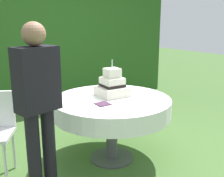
# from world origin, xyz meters

# --- Properties ---
(ground_plane) EXTENTS (20.00, 20.00, 0.00)m
(ground_plane) POSITION_xyz_m (0.00, 0.00, 0.00)
(ground_plane) COLOR #476B33
(foliage_hedge) EXTENTS (5.51, 0.42, 2.82)m
(foliage_hedge) POSITION_xyz_m (0.00, 2.51, 1.41)
(foliage_hedge) COLOR #28561E
(foliage_hedge) RESTS_ON ground_plane
(cake_table) EXTENTS (1.34, 1.34, 0.75)m
(cake_table) POSITION_xyz_m (0.00, 0.00, 0.64)
(cake_table) COLOR #4C4C51
(cake_table) RESTS_ON ground_plane
(wedding_cake) EXTENTS (0.33, 0.33, 0.42)m
(wedding_cake) POSITION_xyz_m (0.06, 0.09, 0.87)
(wedding_cake) COLOR silver
(wedding_cake) RESTS_ON cake_table
(serving_plate_near) EXTENTS (0.13, 0.13, 0.01)m
(serving_plate_near) POSITION_xyz_m (0.07, 0.42, 0.75)
(serving_plate_near) COLOR white
(serving_plate_near) RESTS_ON cake_table
(serving_plate_far) EXTENTS (0.11, 0.11, 0.01)m
(serving_plate_far) POSITION_xyz_m (0.35, 0.24, 0.75)
(serving_plate_far) COLOR white
(serving_plate_far) RESTS_ON cake_table
(serving_plate_left) EXTENTS (0.11, 0.11, 0.01)m
(serving_plate_left) POSITION_xyz_m (0.50, -0.24, 0.75)
(serving_plate_left) COLOR white
(serving_plate_left) RESTS_ON cake_table
(serving_plate_right) EXTENTS (0.12, 0.12, 0.01)m
(serving_plate_right) POSITION_xyz_m (-0.16, 0.41, 0.75)
(serving_plate_right) COLOR white
(serving_plate_right) RESTS_ON cake_table
(napkin_stack) EXTENTS (0.14, 0.14, 0.01)m
(napkin_stack) POSITION_xyz_m (-0.21, -0.15, 0.75)
(napkin_stack) COLOR #4C2D47
(napkin_stack) RESTS_ON cake_table
(standing_person) EXTENTS (0.40, 0.29, 1.60)m
(standing_person) POSITION_xyz_m (-0.92, -0.28, 0.93)
(standing_person) COLOR black
(standing_person) RESTS_ON ground_plane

